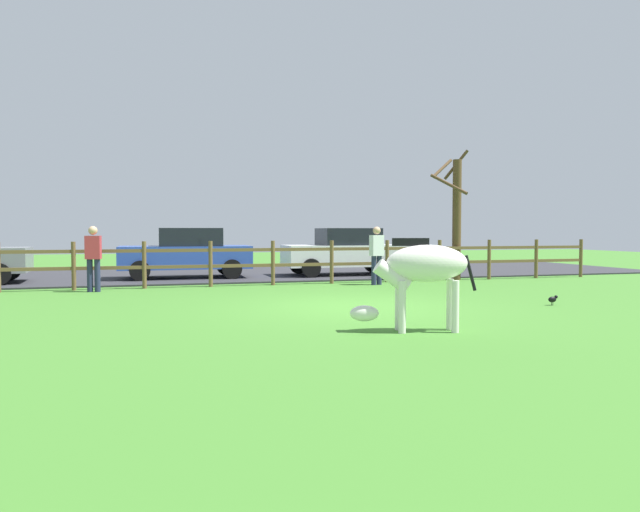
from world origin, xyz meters
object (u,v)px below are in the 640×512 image
Objects in this scene: parked_car_white at (345,251)px; visitor_left_of_tree at (93,256)px; parked_car_blue at (187,252)px; visitor_right_of_tree at (377,253)px; zebra at (421,270)px; crow_on_grass at (553,299)px; bare_tree at (456,215)px.

visitor_left_of_tree is at bearing -158.52° from parked_car_white.
visitor_right_of_tree is at bearing -34.24° from parked_car_blue.
zebra is 8.89× the size of crow_on_grass.
visitor_left_of_tree is 7.48m from visitor_right_of_tree.
parked_car_blue is 5.17m from parked_car_white.
zebra is 0.48× the size of parked_car_white.
zebra is 10.70m from parked_car_white.
bare_tree reaches higher than visitor_left_of_tree.
crow_on_grass is (-1.24, -6.14, -1.89)m from bare_tree.
parked_car_white is at bearing 101.02° from crow_on_grass.
parked_car_white is at bearing -2.57° from parked_car_blue.
visitor_left_of_tree is (-9.25, 5.41, 0.78)m from crow_on_grass.
zebra is 9.14m from visitor_left_of_tree.
zebra is at bearing -75.11° from parked_car_blue.
visitor_right_of_tree is at bearing 108.77° from crow_on_grass.
crow_on_grass is at bearing -30.32° from visitor_left_of_tree.
bare_tree is 10.57m from visitor_left_of_tree.
zebra is at bearing -122.44° from bare_tree.
parked_car_white reaches higher than crow_on_grass.
zebra is 11.05m from parked_car_blue.
bare_tree is at bearing 57.56° from zebra.
zebra is 7.58m from visitor_right_of_tree.
zebra is 4.53m from crow_on_grass.
visitor_left_of_tree is at bearing 149.68° from crow_on_grass.
parked_car_blue is (-8.04, 2.50, -1.17)m from bare_tree.
parked_car_blue is 4.05m from visitor_left_of_tree.
parked_car_white reaches higher than zebra.
visitor_left_of_tree reaches higher than zebra.
visitor_left_of_tree is (-10.49, -0.73, -1.11)m from bare_tree.
crow_on_grass is 10.74m from visitor_left_of_tree.
visitor_right_of_tree is at bearing -92.44° from parked_car_white.
bare_tree is 9.75m from zebra.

